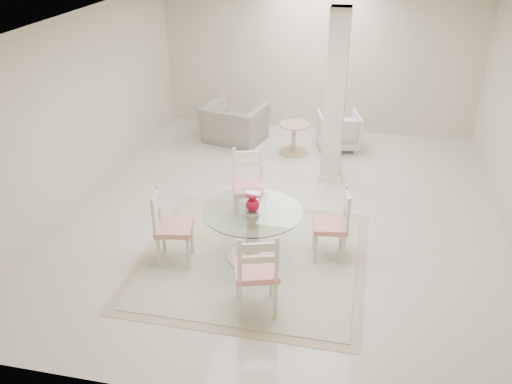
% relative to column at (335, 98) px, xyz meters
% --- Properties ---
extents(ground, '(7.00, 7.00, 0.00)m').
position_rel_column_xyz_m(ground, '(-0.50, -1.30, -1.35)').
color(ground, beige).
rests_on(ground, ground).
extents(room_shell, '(6.02, 7.02, 2.71)m').
position_rel_column_xyz_m(room_shell, '(-0.50, -1.30, 0.51)').
color(room_shell, beige).
rests_on(room_shell, ground).
extents(column, '(0.30, 0.30, 2.70)m').
position_rel_column_xyz_m(column, '(0.00, 0.00, 0.00)').
color(column, beige).
rests_on(column, ground).
extents(area_rug, '(2.80, 2.80, 0.02)m').
position_rel_column_xyz_m(area_rug, '(-0.74, -2.55, -1.34)').
color(area_rug, tan).
rests_on(area_rug, ground).
extents(dining_table, '(1.21, 1.21, 0.70)m').
position_rel_column_xyz_m(dining_table, '(-0.74, -2.55, -0.99)').
color(dining_table, beige).
rests_on(dining_table, ground).
extents(red_vase, '(0.20, 0.17, 0.26)m').
position_rel_column_xyz_m(red_vase, '(-0.74, -2.54, -0.53)').
color(red_vase, '#AB051F').
rests_on(red_vase, dining_table).
extents(dining_chair_east, '(0.47, 0.47, 1.04)m').
position_rel_column_xyz_m(dining_chair_east, '(0.25, -2.29, -0.80)').
color(dining_chair_east, beige).
rests_on(dining_chair_east, ground).
extents(dining_chair_north, '(0.58, 0.58, 1.14)m').
position_rel_column_xyz_m(dining_chair_north, '(-1.00, -1.56, -0.75)').
color(dining_chair_north, beige).
rests_on(dining_chair_north, ground).
extents(dining_chair_west, '(0.51, 0.51, 1.08)m').
position_rel_column_xyz_m(dining_chair_west, '(-1.72, -2.80, -0.78)').
color(dining_chair_west, beige).
rests_on(dining_chair_west, ground).
extents(dining_chair_south, '(0.57, 0.57, 1.15)m').
position_rel_column_xyz_m(dining_chair_south, '(-0.47, -3.54, -0.75)').
color(dining_chair_south, beige).
rests_on(dining_chair_south, ground).
extents(recliner_taupe, '(1.28, 1.17, 0.71)m').
position_rel_column_xyz_m(recliner_taupe, '(-1.93, 1.21, -0.99)').
color(recliner_taupe, gray).
rests_on(recliner_taupe, ground).
extents(armchair_white, '(0.88, 0.90, 0.67)m').
position_rel_column_xyz_m(armchair_white, '(0.01, 1.29, -1.01)').
color(armchair_white, silver).
rests_on(armchair_white, ground).
extents(side_table, '(0.53, 0.53, 0.55)m').
position_rel_column_xyz_m(side_table, '(-0.74, 0.90, -1.09)').
color(side_table, tan).
rests_on(side_table, ground).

